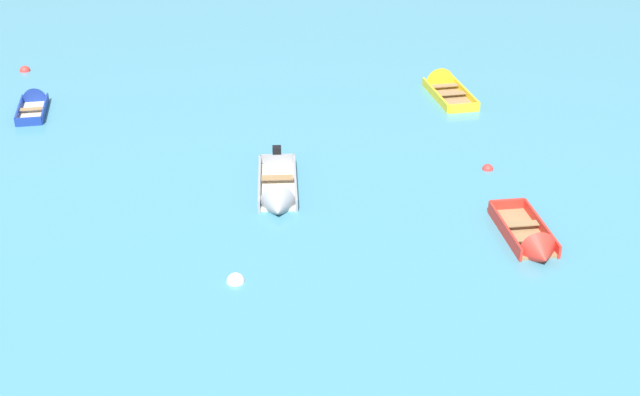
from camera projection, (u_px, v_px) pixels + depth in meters
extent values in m
cube|color=beige|center=(33.00, 112.00, 31.64)|extent=(1.18, 2.41, 0.08)
cube|color=navy|center=(19.00, 110.00, 31.51)|extent=(0.40, 2.40, 0.32)
cube|color=navy|center=(45.00, 108.00, 31.66)|extent=(0.40, 2.40, 0.32)
cube|color=navy|center=(29.00, 122.00, 30.54)|extent=(0.91, 0.22, 0.32)
cone|color=navy|center=(36.00, 97.00, 32.67)|extent=(0.95, 0.67, 0.88)
cube|color=#937047|center=(32.00, 109.00, 31.45)|extent=(0.85, 0.36, 0.03)
cube|color=#99754C|center=(450.00, 97.00, 33.06)|extent=(1.58, 3.08, 0.08)
cube|color=yellow|center=(435.00, 95.00, 32.89)|extent=(0.55, 3.04, 0.32)
cube|color=yellow|center=(465.00, 92.00, 33.11)|extent=(0.55, 3.04, 0.32)
cube|color=yellow|center=(464.00, 108.00, 31.67)|extent=(1.19, 0.31, 0.32)
cone|color=yellow|center=(437.00, 79.00, 34.37)|extent=(1.26, 0.87, 1.16)
cube|color=#937047|center=(452.00, 93.00, 32.83)|extent=(1.12, 0.48, 0.03)
cube|color=#937047|center=(444.00, 85.00, 33.60)|extent=(1.12, 0.48, 0.03)
cube|color=beige|center=(278.00, 186.00, 26.30)|extent=(1.05, 3.07, 0.10)
cube|color=gray|center=(295.00, 182.00, 26.25)|extent=(0.09, 3.19, 0.39)
cube|color=gray|center=(260.00, 183.00, 26.20)|extent=(0.09, 3.19, 0.39)
cube|color=gray|center=(277.00, 160.00, 27.64)|extent=(1.08, 0.12, 0.39)
cone|color=gray|center=(278.00, 208.00, 24.75)|extent=(1.06, 0.74, 1.06)
cube|color=#937047|center=(277.00, 178.00, 26.34)|extent=(0.99, 0.34, 0.03)
cube|color=black|center=(277.00, 154.00, 27.69)|extent=(0.28, 0.30, 0.54)
cube|color=#99754C|center=(522.00, 233.00, 23.78)|extent=(1.23, 2.70, 0.10)
cube|color=red|center=(541.00, 227.00, 23.77)|extent=(0.32, 2.73, 0.39)
cube|color=red|center=(504.00, 230.00, 23.65)|extent=(0.32, 2.73, 0.39)
cube|color=red|center=(507.00, 205.00, 24.91)|extent=(1.05, 0.20, 0.39)
cone|color=red|center=(542.00, 255.00, 22.45)|extent=(1.07, 0.72, 1.02)
cube|color=#937047|center=(521.00, 224.00, 23.80)|extent=(0.98, 0.37, 0.03)
cube|color=#937047|center=(532.00, 238.00, 23.10)|extent=(0.98, 0.37, 0.03)
sphere|color=red|center=(25.00, 71.00, 35.78)|extent=(0.44, 0.44, 0.44)
sphere|color=silver|center=(236.00, 282.00, 21.72)|extent=(0.47, 0.47, 0.47)
sphere|color=red|center=(488.00, 169.00, 27.47)|extent=(0.35, 0.35, 0.35)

